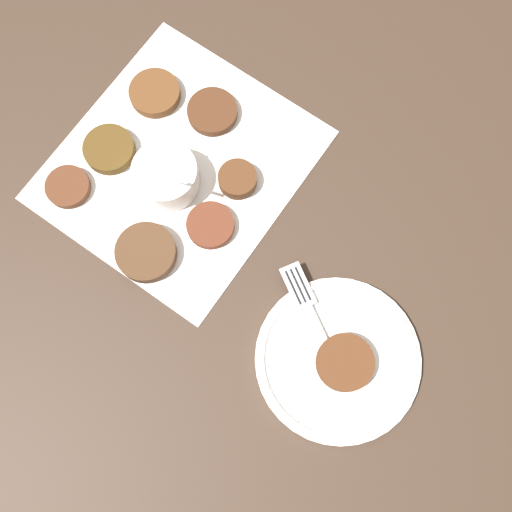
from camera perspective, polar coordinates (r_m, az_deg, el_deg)
The scene contains 13 objects.
ground_plane at distance 0.90m, azimuth -6.25°, elevation 9.52°, with size 4.00×4.00×0.00m, color #38281E.
napkin at distance 0.89m, azimuth -7.11°, elevation 8.46°, with size 0.41×0.39×0.00m.
sauce_bowl at distance 0.86m, azimuth -8.49°, elevation 7.49°, with size 0.10×0.10×0.09m.
fritter_0 at distance 0.84m, azimuth -10.43°, elevation 0.32°, with size 0.08×0.08×0.02m.
fritter_1 at distance 0.92m, azimuth -4.18°, elevation 13.55°, with size 0.07×0.07×0.01m.
fritter_2 at distance 0.86m, azimuth -1.77°, elevation 7.33°, with size 0.06×0.06×0.02m.
fritter_3 at distance 0.94m, azimuth -9.62°, elevation 15.05°, with size 0.08×0.08×0.02m.
fritter_4 at distance 0.91m, azimuth -13.80°, elevation 9.84°, with size 0.07×0.07×0.02m.
fritter_5 at distance 0.91m, azimuth -17.48°, elevation 6.31°, with size 0.06×0.06×0.01m.
fritter_6 at distance 0.85m, azimuth -4.37°, elevation 2.94°, with size 0.07×0.07×0.01m.
serving_plate at distance 0.82m, azimuth 7.79°, elevation -9.73°, with size 0.22×0.22×0.02m.
fritter_on_plate at distance 0.80m, azimuth 8.47°, elevation -10.00°, with size 0.08×0.08×0.02m.
fork at distance 0.81m, azimuth 4.97°, elevation -4.92°, with size 0.08×0.16×0.00m.
Camera 1 is at (-0.19, -0.33, 0.82)m, focal length 42.00 mm.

